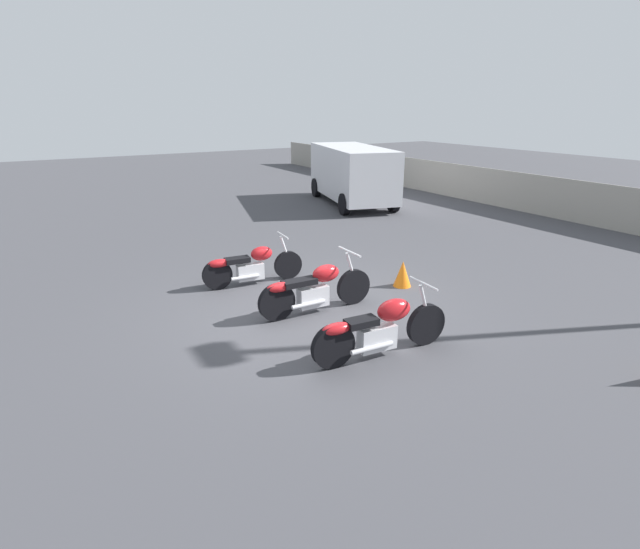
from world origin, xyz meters
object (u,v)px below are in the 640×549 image
parked_van (352,172)px  traffic_cone_far (403,274)px  motorcycle_slot_0 (251,266)px  motorcycle_slot_2 (380,328)px  motorcycle_slot_1 (314,289)px

parked_van → traffic_cone_far: bearing=-102.3°
motorcycle_slot_0 → parked_van: 8.88m
motorcycle_slot_0 → motorcycle_slot_2: size_ratio=0.93×
motorcycle_slot_2 → traffic_cone_far: bearing=138.0°
motorcycle_slot_1 → parked_van: 10.00m
motorcycle_slot_1 → motorcycle_slot_2: motorcycle_slot_1 is taller
motorcycle_slot_1 → traffic_cone_far: size_ratio=4.21×
motorcycle_slot_2 → traffic_cone_far: 2.99m
motorcycle_slot_0 → parked_van: size_ratio=0.41×
motorcycle_slot_0 → parked_van: parked_van is taller
parked_van → traffic_cone_far: (7.59, -4.05, -0.86)m
motorcycle_slot_1 → parked_van: (-7.81, 6.20, 0.69)m
motorcycle_slot_1 → motorcycle_slot_2: bearing=1.5°
traffic_cone_far → parked_van: bearing=151.9°
traffic_cone_far → motorcycle_slot_1: bearing=-84.3°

